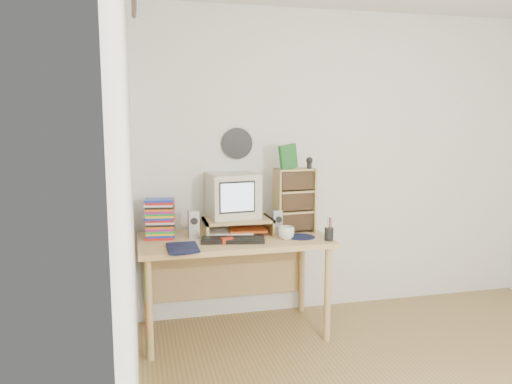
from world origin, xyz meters
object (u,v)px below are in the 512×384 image
keyboard (233,240)px  diary (167,247)px  mug (286,233)px  crt_monitor (234,196)px  cd_rack (294,200)px  dvd_stack (160,219)px  desk (232,253)px

keyboard → diary: size_ratio=1.80×
keyboard → mug: (0.40, -0.02, 0.03)m
crt_monitor → mug: bearing=-49.1°
cd_rack → dvd_stack: bearing=173.7°
cd_rack → diary: bearing=-165.9°
cd_rack → keyboard: bearing=-163.0°
dvd_stack → mug: 0.94m
dvd_stack → mug: dvd_stack is taller
desk → keyboard: keyboard is taller
crt_monitor → dvd_stack: bearing=177.7°
mug → cd_rack: bearing=59.5°
crt_monitor → keyboard: (-0.07, -0.28, -0.27)m
keyboard → diary: bearing=-153.2°
keyboard → mug: mug is taller
keyboard → cd_rack: cd_rack is taller
desk → mug: (0.36, -0.21, 0.18)m
crt_monitor → keyboard: size_ratio=0.79×
mug → dvd_stack: bearing=164.1°
mug → diary: (-0.87, -0.11, -0.02)m
crt_monitor → dvd_stack: 0.58m
desk → mug: mug is taller
crt_monitor → diary: 0.73m
desk → cd_rack: size_ratio=2.82×
desk → keyboard: 0.25m
desk → crt_monitor: (0.03, 0.09, 0.42)m
keyboard → cd_rack: (0.53, 0.21, 0.23)m
crt_monitor → dvd_stack: size_ratio=1.21×
crt_monitor → keyboard: bearing=-109.8°
mug → keyboard: bearing=177.5°
keyboard → cd_rack: 0.62m
crt_monitor → dvd_stack: (-0.56, -0.04, -0.14)m
desk → dvd_stack: dvd_stack is taller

